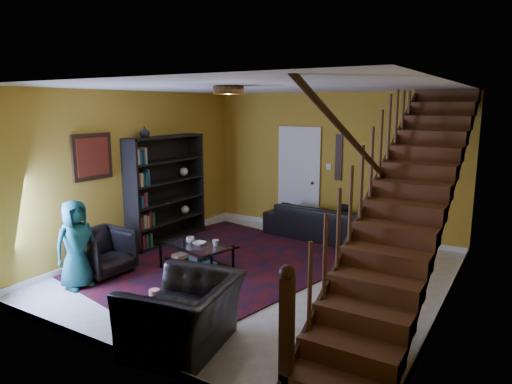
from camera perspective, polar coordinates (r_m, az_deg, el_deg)
floor at (r=7.10m, az=0.54°, el=-10.28°), size 5.50×5.50×0.00m
room at (r=8.82m, az=-2.45°, el=-5.69°), size 5.50×5.50×5.50m
staircase at (r=5.94m, az=18.42°, el=-0.97°), size 0.95×5.02×3.18m
bookshelf at (r=8.70m, az=-11.09°, el=0.08°), size 0.35×1.80×2.00m
door at (r=9.48m, az=5.39°, el=1.48°), size 0.82×0.05×2.05m
framed_picture at (r=7.69m, az=-19.79°, el=4.17°), size 0.04×0.74×0.74m
wall_hanging at (r=9.07m, az=10.30°, el=4.28°), size 0.14×0.03×0.90m
ceiling_fixture at (r=5.95m, az=-3.47°, el=12.59°), size 0.40×0.40×0.10m
rug at (r=7.61m, az=-5.72°, el=-8.77°), size 4.28×4.68×0.02m
sofa at (r=8.94m, az=8.33°, el=-3.73°), size 2.29×1.03×0.65m
armchair_left at (r=7.36m, az=-18.61°, el=-7.17°), size 0.79×0.77×0.70m
armchair_right at (r=5.05m, az=-9.03°, el=-14.86°), size 1.21×1.33×0.76m
person_adult_a at (r=8.62m, az=16.50°, el=-5.50°), size 0.50×0.35×1.30m
person_adult_b at (r=8.89m, az=10.83°, el=-5.16°), size 0.58×0.46×1.17m
person_child at (r=6.90m, az=-21.56°, el=-6.11°), size 0.50×0.68×1.27m
coffee_table at (r=7.29m, az=-7.42°, el=-7.87°), size 1.19×0.88×0.41m
cup_a at (r=7.32m, az=-8.22°, el=-5.95°), size 0.16×0.16×0.10m
cup_b at (r=7.13m, az=-5.09°, el=-6.35°), size 0.13×0.13×0.10m
bowl at (r=7.21m, az=-7.11°, el=-6.41°), size 0.22×0.22×0.05m
vase at (r=8.20m, az=-13.75°, el=7.30°), size 0.18×0.18×0.19m
popcorn_bucket at (r=6.27m, az=-12.59°, el=-12.50°), size 0.15×0.15×0.16m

